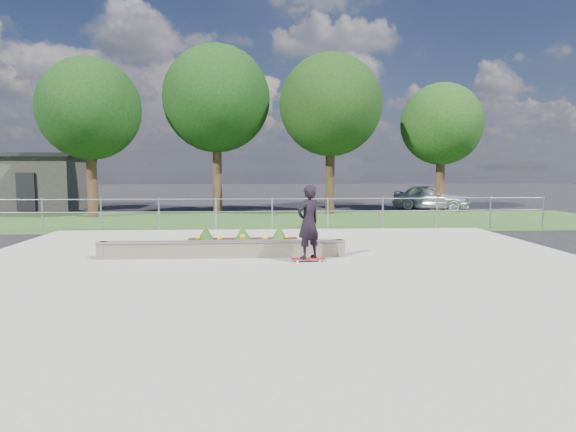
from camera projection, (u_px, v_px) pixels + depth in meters
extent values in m
plane|color=black|center=(283.00, 274.00, 10.91)|extent=(120.00, 120.00, 0.00)
cube|color=#294C1E|center=(270.00, 220.00, 21.84)|extent=(30.00, 8.00, 0.02)
cube|color=#A19A8F|center=(283.00, 273.00, 10.91)|extent=(15.00, 15.00, 0.06)
cylinder|color=#9C9FA5|center=(42.00, 215.00, 17.82)|extent=(0.06, 0.06, 1.20)
cylinder|color=gray|center=(101.00, 215.00, 17.94)|extent=(0.06, 0.06, 1.20)
cylinder|color=gray|center=(159.00, 215.00, 18.07)|extent=(0.06, 0.06, 1.20)
cylinder|color=#9C9FA5|center=(216.00, 214.00, 18.19)|extent=(0.06, 0.06, 1.20)
cylinder|color=#999BA1|center=(272.00, 214.00, 18.31)|extent=(0.06, 0.06, 1.20)
cylinder|color=#979BA0|center=(328.00, 214.00, 18.43)|extent=(0.06, 0.06, 1.20)
cylinder|color=gray|center=(383.00, 214.00, 18.55)|extent=(0.06, 0.06, 1.20)
cylinder|color=#919398|center=(437.00, 213.00, 18.67)|extent=(0.06, 0.06, 1.20)
cylinder|color=gray|center=(490.00, 213.00, 18.79)|extent=(0.06, 0.06, 1.20)
cylinder|color=gray|center=(543.00, 213.00, 18.91)|extent=(0.06, 0.06, 1.20)
cylinder|color=#989BA0|center=(272.00, 199.00, 18.26)|extent=(20.00, 0.04, 0.04)
cylinder|color=gray|center=(272.00, 211.00, 18.30)|extent=(20.00, 0.04, 0.04)
cube|color=#302E2A|center=(9.00, 183.00, 27.82)|extent=(8.00, 5.00, 2.80)
cube|color=black|center=(7.00, 156.00, 27.68)|extent=(8.40, 5.40, 0.20)
cube|color=black|center=(26.00, 193.00, 25.44)|extent=(0.90, 0.10, 2.00)
cylinder|color=#382216|center=(92.00, 185.00, 23.21)|extent=(0.44, 0.44, 2.93)
sphere|color=black|center=(89.00, 109.00, 22.89)|extent=(4.55, 4.55, 4.55)
cylinder|color=#362315|center=(217.00, 179.00, 25.51)|extent=(0.44, 0.44, 3.38)
sphere|color=black|center=(216.00, 99.00, 25.13)|extent=(5.25, 5.25, 5.25)
cylinder|color=black|center=(330.00, 182.00, 24.86)|extent=(0.44, 0.44, 3.15)
sphere|color=black|center=(331.00, 105.00, 24.51)|extent=(4.90, 4.90, 4.90)
cylinder|color=#372116|center=(440.00, 185.00, 26.73)|extent=(0.44, 0.44, 2.70)
sphere|color=black|center=(442.00, 124.00, 26.43)|extent=(4.20, 4.20, 4.20)
cube|color=brown|center=(223.00, 249.00, 12.61)|extent=(6.00, 0.40, 0.40)
cylinder|color=gray|center=(222.00, 242.00, 12.39)|extent=(6.00, 0.06, 0.06)
cube|color=brown|center=(103.00, 250.00, 12.43)|extent=(0.15, 0.42, 0.40)
cube|color=brown|center=(340.00, 248.00, 12.78)|extent=(0.15, 0.42, 0.40)
cube|color=black|center=(243.00, 245.00, 13.77)|extent=(3.00, 1.20, 0.25)
sphere|color=yellow|center=(198.00, 237.00, 13.78)|extent=(0.14, 0.14, 0.14)
sphere|color=yellow|center=(220.00, 238.00, 13.62)|extent=(0.14, 0.14, 0.14)
sphere|color=yellow|center=(243.00, 237.00, 13.85)|extent=(0.14, 0.14, 0.14)
sphere|color=yellow|center=(265.00, 238.00, 13.69)|extent=(0.14, 0.14, 0.14)
sphere|color=yellow|center=(287.00, 237.00, 13.93)|extent=(0.14, 0.14, 0.14)
cone|color=#184212|center=(206.00, 233.00, 13.93)|extent=(0.44, 0.44, 0.36)
cone|color=#1D4D16|center=(243.00, 233.00, 13.99)|extent=(0.44, 0.44, 0.36)
cone|color=#1C4E16|center=(279.00, 232.00, 14.05)|extent=(0.44, 0.44, 0.36)
cylinder|color=silver|center=(298.00, 261.00, 11.90)|extent=(0.05, 0.03, 0.05)
cylinder|color=white|center=(297.00, 260.00, 12.08)|extent=(0.05, 0.03, 0.05)
cylinder|color=silver|center=(320.00, 261.00, 11.93)|extent=(0.05, 0.03, 0.05)
cylinder|color=silver|center=(319.00, 260.00, 12.11)|extent=(0.05, 0.03, 0.05)
cylinder|color=gray|center=(297.00, 260.00, 11.99)|extent=(0.02, 0.18, 0.02)
cylinder|color=#ABAAB0|center=(319.00, 259.00, 12.02)|extent=(0.02, 0.18, 0.02)
cube|color=maroon|center=(308.00, 259.00, 12.00)|extent=(0.80, 0.21, 0.02)
imported|color=black|center=(308.00, 222.00, 11.92)|extent=(0.75, 0.70, 1.71)
imported|color=silver|center=(432.00, 197.00, 27.44)|extent=(4.24, 3.42, 1.36)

